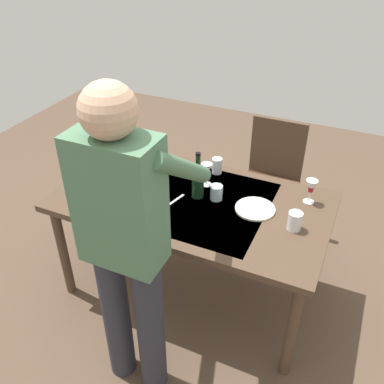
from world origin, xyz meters
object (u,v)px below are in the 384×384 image
at_px(wine_glass_right, 311,187).
at_px(water_cup_far_left, 295,221).
at_px(wine_bottle, 198,181).
at_px(dinner_plate_near, 255,209).
at_px(water_cup_far_right, 125,215).
at_px(wine_glass_left, 207,171).
at_px(dining_table, 192,209).
at_px(chair_near, 272,173).
at_px(water_cup_near_left, 217,166).
at_px(person_server, 126,240).
at_px(serving_bowl_pasta, 106,188).
at_px(water_cup_near_right, 216,192).

relative_size(wine_glass_right, water_cup_far_left, 1.42).
xyz_separation_m(wine_bottle, dinner_plate_near, (-0.35, -0.01, -0.10)).
height_order(wine_glass_right, water_cup_far_right, wine_glass_right).
bearing_deg(wine_glass_left, wine_bottle, 90.44).
relative_size(wine_glass_right, dinner_plate_near, 0.66).
xyz_separation_m(wine_glass_right, water_cup_far_left, (0.02, 0.28, -0.05)).
bearing_deg(dining_table, chair_near, -108.86).
bearing_deg(wine_bottle, water_cup_far_left, 173.27).
bearing_deg(wine_glass_right, water_cup_near_left, -8.01).
height_order(person_server, water_cup_near_left, person_server).
height_order(chair_near, serving_bowl_pasta, chair_near).
xyz_separation_m(wine_glass_left, dinner_plate_near, (-0.35, 0.12, -0.10)).
relative_size(person_server, dinner_plate_near, 7.34).
distance_m(chair_near, water_cup_far_right, 1.31).
distance_m(water_cup_near_left, water_cup_far_left, 0.70).
distance_m(chair_near, wine_glass_left, 0.76).
distance_m(dining_table, water_cup_near_left, 0.36).
distance_m(water_cup_near_left, water_cup_far_right, 0.74).
relative_size(wine_glass_right, serving_bowl_pasta, 0.50).
distance_m(wine_glass_right, water_cup_far_right, 1.07).
xyz_separation_m(wine_glass_left, water_cup_near_left, (-0.00, -0.16, -0.05)).
distance_m(serving_bowl_pasta, dinner_plate_near, 0.90).
bearing_deg(dinner_plate_near, water_cup_far_right, 32.94).
distance_m(water_cup_far_right, serving_bowl_pasta, 0.33).
distance_m(water_cup_far_right, dinner_plate_near, 0.74).
height_order(water_cup_near_left, serving_bowl_pasta, water_cup_near_left).
bearing_deg(water_cup_far_left, wine_glass_right, -94.54).
distance_m(wine_glass_left, water_cup_near_right, 0.17).
bearing_deg(serving_bowl_pasta, water_cup_near_right, -161.82).
distance_m(wine_glass_left, water_cup_near_left, 0.17).
relative_size(wine_bottle, dinner_plate_near, 1.29).
relative_size(water_cup_near_right, dinner_plate_near, 0.40).
bearing_deg(wine_glass_right, chair_near, -58.02).
distance_m(dining_table, person_server, 0.76).
xyz_separation_m(wine_glass_left, serving_bowl_pasta, (0.52, 0.33, -0.07)).
bearing_deg(dining_table, serving_bowl_pasta, 16.36).
distance_m(water_cup_far_left, serving_bowl_pasta, 1.13).
relative_size(wine_glass_left, water_cup_far_left, 1.42).
height_order(dining_table, water_cup_near_left, water_cup_near_left).
bearing_deg(water_cup_far_left, wine_glass_left, -19.13).
bearing_deg(wine_glass_right, wine_bottle, 18.98).
height_order(dining_table, serving_bowl_pasta, serving_bowl_pasta).
bearing_deg(wine_glass_left, person_server, 88.84).
height_order(wine_glass_left, water_cup_near_left, wine_glass_left).
bearing_deg(wine_bottle, person_server, 88.54).
height_order(wine_glass_left, serving_bowl_pasta, wine_glass_left).
xyz_separation_m(wine_bottle, water_cup_near_right, (-0.11, -0.02, -0.06)).
bearing_deg(water_cup_near_right, water_cup_far_left, 169.48).
bearing_deg(water_cup_far_right, water_cup_near_right, -132.52).
height_order(water_cup_near_right, water_cup_far_right, water_cup_near_right).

